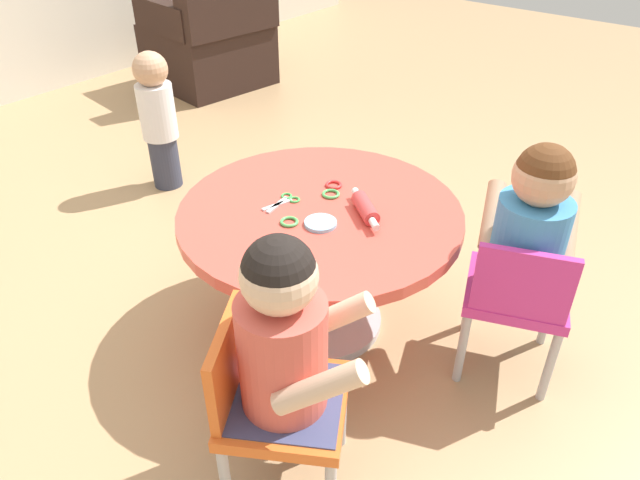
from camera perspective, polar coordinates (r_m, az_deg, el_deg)
name	(u,v)px	position (r m, az deg, el deg)	size (l,w,h in m)	color
ground_plane	(320,321)	(2.16, 0.00, -7.88)	(10.00, 10.00, 0.00)	tan
craft_table	(320,238)	(1.94, 0.00, 0.23)	(0.91, 0.91, 0.48)	silver
child_chair_left	(271,400)	(1.51, -4.73, -15.18)	(0.41, 0.41, 0.54)	#B7B7BC
seated_child_left	(284,334)	(1.34, -3.50, -9.10)	(0.41, 0.43, 0.51)	#3F4772
child_chair_right	(516,296)	(1.89, 18.44, -5.14)	(0.39, 0.39, 0.54)	#B7B7BC
seated_child_right	(532,226)	(1.80, 19.77, 1.24)	(0.42, 0.38, 0.51)	#3F4772
armchair_dark	(211,40)	(4.33, -10.48, 18.47)	(0.79, 0.81, 0.85)	black
toddler_standing	(158,117)	(2.95, -15.39, 11.35)	(0.17, 0.17, 0.67)	#33384C
rolling_pin	(365,208)	(1.84, 4.42, 3.10)	(0.16, 0.20, 0.05)	#D83F3F
craft_scissors	(285,201)	(1.92, -3.43, 3.79)	(0.14, 0.08, 0.01)	silver
playdough_blob_0	(321,223)	(1.79, 0.05, 1.64)	(0.10, 0.10, 0.01)	#8CCCF2
cookie_cutter_0	(334,185)	(2.00, 1.33, 5.37)	(0.06, 0.06, 0.01)	red
cookie_cutter_1	(289,222)	(1.80, -2.99, 1.77)	(0.06, 0.06, 0.01)	#4CB259
cookie_cutter_2	(331,194)	(1.95, 1.06, 4.47)	(0.06, 0.06, 0.01)	#4CB259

